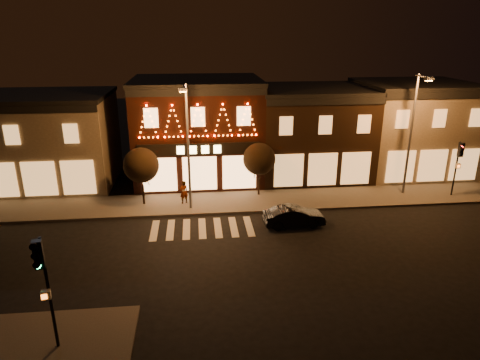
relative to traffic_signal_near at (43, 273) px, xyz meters
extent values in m
plane|color=black|center=(5.95, 6.46, -3.52)|extent=(120.00, 120.00, 0.00)
cube|color=#47423D|center=(7.95, 14.46, -3.45)|extent=(44.00, 4.00, 0.15)
cube|color=#6B604C|center=(-7.05, 20.46, -0.02)|extent=(12.00, 8.00, 7.00)
cube|color=black|center=(-7.05, 20.46, 3.63)|extent=(12.20, 8.20, 0.30)
cube|color=black|center=(-7.05, 16.41, 3.23)|extent=(12.00, 0.25, 0.50)
cube|color=black|center=(5.95, 20.46, 0.48)|extent=(10.00, 8.00, 8.00)
cube|color=black|center=(5.95, 20.46, 4.63)|extent=(10.20, 8.20, 0.30)
cube|color=black|center=(5.95, 16.41, 4.23)|extent=(10.00, 0.25, 0.50)
cube|color=black|center=(5.95, 16.36, 0.08)|extent=(9.00, 0.15, 0.90)
cube|color=#FFD87F|center=(5.95, 16.26, 0.08)|extent=(3.40, 0.08, 0.60)
cube|color=black|center=(15.45, 20.46, 0.08)|extent=(9.00, 8.00, 7.20)
cube|color=black|center=(15.45, 20.46, 3.83)|extent=(9.20, 8.20, 0.30)
cube|color=black|center=(15.45, 16.41, 3.43)|extent=(9.00, 0.25, 0.50)
cube|color=#6B604C|center=(24.45, 20.46, 0.23)|extent=(9.00, 8.00, 7.50)
cube|color=black|center=(24.45, 20.46, 4.13)|extent=(9.20, 8.20, 0.30)
cube|color=black|center=(24.45, 16.41, 3.73)|extent=(9.00, 0.25, 0.50)
cylinder|color=black|center=(0.03, 0.15, -0.98)|extent=(0.12, 0.12, 4.78)
cube|color=black|center=(-0.02, -0.08, 0.84)|extent=(0.39, 0.38, 1.09)
cylinder|color=#19FF72|center=(-0.05, -0.24, 0.47)|extent=(0.24, 0.11, 0.23)
cube|color=beige|center=(-0.01, -0.06, -0.88)|extent=(0.37, 0.30, 0.35)
cylinder|color=black|center=(24.81, 13.93, -1.30)|extent=(0.12, 0.12, 4.15)
cube|color=black|center=(24.80, 13.71, 0.23)|extent=(0.33, 0.31, 1.04)
cylinder|color=#FF140C|center=(24.79, 13.56, 0.58)|extent=(0.22, 0.07, 0.22)
cube|color=beige|center=(24.80, 13.73, -1.00)|extent=(0.33, 0.23, 0.34)
cylinder|color=#59595E|center=(5.22, 13.54, 0.92)|extent=(0.17, 0.17, 8.58)
cylinder|color=#59595E|center=(5.14, 12.69, 5.10)|extent=(0.25, 1.72, 0.11)
cube|color=#59595E|center=(5.07, 11.83, 5.04)|extent=(0.56, 0.34, 0.19)
cube|color=orange|center=(5.07, 11.83, 4.92)|extent=(0.42, 0.25, 0.05)
cylinder|color=#59595E|center=(21.36, 14.73, 1.09)|extent=(0.18, 0.18, 8.92)
cylinder|color=#59595E|center=(21.27, 13.84, 5.44)|extent=(0.31, 1.79, 0.11)
cube|color=#59595E|center=(21.17, 12.95, 5.38)|extent=(0.59, 0.37, 0.20)
cube|color=orange|center=(21.17, 12.95, 5.26)|extent=(0.45, 0.27, 0.06)
cylinder|color=black|center=(1.89, 14.64, -2.70)|extent=(0.15, 0.15, 1.35)
sphere|color=black|center=(1.89, 14.64, -0.48)|extent=(2.47, 2.47, 2.47)
cylinder|color=black|center=(10.34, 15.58, -2.72)|extent=(0.14, 0.14, 1.31)
sphere|color=black|center=(10.34, 15.58, -0.57)|extent=(2.39, 2.39, 2.39)
imported|color=black|center=(11.82, 10.24, -2.88)|extent=(3.98, 1.56, 1.29)
imported|color=gray|center=(4.76, 14.46, -2.53)|extent=(0.72, 0.62, 1.68)
camera|label=1|loc=(5.73, -14.30, 8.44)|focal=32.01mm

